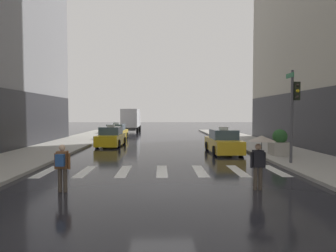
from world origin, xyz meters
name	(u,v)px	position (x,y,z in m)	size (l,w,h in m)	color
ground_plane	(162,188)	(0.00, 0.00, 0.00)	(160.00, 160.00, 0.00)	black
crosswalk_markings	(162,171)	(0.00, 3.00, 0.00)	(11.30, 2.80, 0.01)	silver
traffic_light_pole	(294,103)	(6.82, 4.24, 3.26)	(0.44, 0.84, 4.80)	#47474C
taxi_lead	(223,143)	(4.24, 9.09, 0.72)	(1.99, 4.57, 1.80)	gold
taxi_second	(111,137)	(-4.21, 13.53, 0.72)	(2.06, 4.60, 1.80)	yellow
taxi_third	(116,133)	(-4.69, 19.31, 0.72)	(2.04, 4.59, 1.80)	gold
box_truck	(131,120)	(-4.32, 30.71, 1.85)	(2.29, 7.54, 3.35)	#2D2D2D
pedestrian_with_umbrella	(260,147)	(3.47, -0.38, 1.52)	(0.96, 0.96, 1.94)	#473D33
pedestrian_with_backpack	(62,164)	(-3.45, -0.51, 0.97)	(0.55, 0.43, 1.65)	#473D33
planter_near_corner	(280,143)	(7.32, 7.05, 0.87)	(1.10, 1.10, 1.60)	#A8A399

